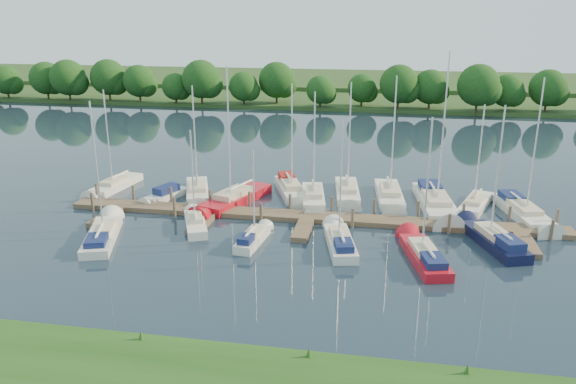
% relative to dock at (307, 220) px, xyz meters
% --- Properties ---
extents(ground, '(260.00, 260.00, 0.00)m').
position_rel_dock_xyz_m(ground, '(0.00, -7.31, -0.20)').
color(ground, '#1A2735').
rests_on(ground, ground).
extents(dock, '(40.00, 6.00, 0.40)m').
position_rel_dock_xyz_m(dock, '(0.00, 0.00, 0.00)').
color(dock, brown).
rests_on(dock, ground).
extents(mooring_pilings, '(38.24, 2.84, 2.00)m').
position_rel_dock_xyz_m(mooring_pilings, '(0.00, 1.13, 0.40)').
color(mooring_pilings, '#473D33').
rests_on(mooring_pilings, ground).
extents(far_shore, '(180.00, 30.00, 0.60)m').
position_rel_dock_xyz_m(far_shore, '(0.00, 67.69, 0.10)').
color(far_shore, '#213F18').
rests_on(far_shore, ground).
extents(distant_hill, '(220.00, 40.00, 1.40)m').
position_rel_dock_xyz_m(distant_hill, '(0.00, 92.69, 0.50)').
color(distant_hill, '#355023').
rests_on(distant_hill, ground).
extents(treeline, '(146.68, 10.00, 8.29)m').
position_rel_dock_xyz_m(treeline, '(2.79, 54.93, 3.89)').
color(treeline, '#38281C').
rests_on(treeline, ground).
extents(sailboat_n_0, '(2.60, 7.67, 9.68)m').
position_rel_dock_xyz_m(sailboat_n_0, '(-19.14, 5.45, 0.07)').
color(sailboat_n_0, silver).
rests_on(sailboat_n_0, ground).
extents(motorboat, '(2.94, 5.03, 1.47)m').
position_rel_dock_xyz_m(motorboat, '(-13.27, 3.53, 0.12)').
color(motorboat, silver).
rests_on(motorboat, ground).
extents(sailboat_n_2, '(4.16, 8.09, 10.27)m').
position_rel_dock_xyz_m(sailboat_n_2, '(-10.81, 5.05, 0.07)').
color(sailboat_n_2, silver).
rests_on(sailboat_n_2, ground).
extents(sailboat_n_3, '(4.87, 9.63, 12.30)m').
position_rel_dock_xyz_m(sailboat_n_3, '(-6.97, 3.15, 0.08)').
color(sailboat_n_3, '#B5101D').
rests_on(sailboat_n_3, ground).
extents(sailboat_n_4, '(4.21, 8.10, 10.52)m').
position_rel_dock_xyz_m(sailboat_n_4, '(-2.52, 6.88, 0.14)').
color(sailboat_n_4, silver).
rests_on(sailboat_n_4, ground).
extents(sailboat_n_5, '(2.92, 7.90, 10.08)m').
position_rel_dock_xyz_m(sailboat_n_5, '(-0.19, 5.02, 0.08)').
color(sailboat_n_5, silver).
rests_on(sailboat_n_5, ground).
extents(sailboat_n_6, '(2.85, 8.43, 10.62)m').
position_rel_dock_xyz_m(sailboat_n_6, '(2.62, 7.15, 0.07)').
color(sailboat_n_6, silver).
rests_on(sailboat_n_6, ground).
extents(sailboat_n_7, '(2.82, 8.95, 11.35)m').
position_rel_dock_xyz_m(sailboat_n_7, '(6.38, 6.69, 0.08)').
color(sailboat_n_7, silver).
rests_on(sailboat_n_7, ground).
extents(sailboat_n_8, '(3.55, 10.85, 13.51)m').
position_rel_dock_xyz_m(sailboat_n_8, '(10.27, 5.40, 0.12)').
color(sailboat_n_8, silver).
rests_on(sailboat_n_8, ground).
extents(sailboat_n_9, '(3.66, 7.20, 9.20)m').
position_rel_dock_xyz_m(sailboat_n_9, '(13.48, 5.72, 0.07)').
color(sailboat_n_9, silver).
rests_on(sailboat_n_9, ground).
extents(sailboat_n_10, '(3.76, 9.32, 11.62)m').
position_rel_dock_xyz_m(sailboat_n_10, '(17.13, 4.35, 0.12)').
color(sailboat_n_10, silver).
rests_on(sailboat_n_10, ground).
extents(sailboat_s_0, '(4.06, 8.27, 10.39)m').
position_rel_dock_xyz_m(sailboat_s_0, '(-14.26, -6.05, 0.10)').
color(sailboat_s_0, silver).
rests_on(sailboat_s_0, ground).
extents(sailboat_s_1, '(3.37, 5.97, 7.94)m').
position_rel_dock_xyz_m(sailboat_s_1, '(-8.36, -2.60, 0.08)').
color(sailboat_s_1, silver).
rests_on(sailboat_s_1, ground).
extents(sailboat_s_2, '(1.75, 5.43, 7.11)m').
position_rel_dock_xyz_m(sailboat_s_2, '(-3.22, -4.87, 0.12)').
color(sailboat_s_2, silver).
rests_on(sailboat_s_2, ground).
extents(sailboat_s_3, '(3.01, 7.27, 9.23)m').
position_rel_dock_xyz_m(sailboat_s_3, '(2.98, -4.34, 0.12)').
color(sailboat_s_3, silver).
rests_on(sailboat_s_3, ground).
extents(sailboat_s_4, '(3.32, 7.88, 9.93)m').
position_rel_dock_xyz_m(sailboat_s_4, '(8.72, -5.62, 0.11)').
color(sailboat_s_4, '#B5101D').
rests_on(sailboat_s_4, ground).
extents(sailboat_s_5, '(4.04, 8.00, 10.38)m').
position_rel_dock_xyz_m(sailboat_s_5, '(13.71, -2.20, 0.14)').
color(sailboat_s_5, black).
rests_on(sailboat_s_5, ground).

